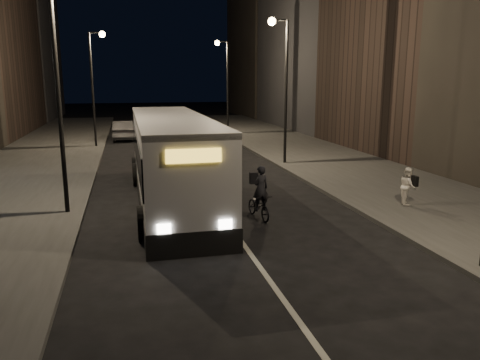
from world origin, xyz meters
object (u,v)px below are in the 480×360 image
streetlight_right_mid (282,72)px  city_bus (171,155)px  streetlight_right_far (224,75)px  streetlight_left_near (64,67)px  cyclist_on_bicycle (259,201)px  car_far (178,127)px  pedestrian_woman (408,186)px  streetlight_left_far (95,73)px  car_near (201,135)px  car_mid (124,130)px

streetlight_right_mid → city_bus: bearing=-135.8°
streetlight_right_far → city_bus: size_ratio=0.62×
streetlight_left_near → city_bus: 5.24m
streetlight_left_near → cyclist_on_bicycle: streetlight_left_near is taller
streetlight_right_far → streetlight_left_near: bearing=-114.0°
streetlight_right_far → car_far: 6.27m
streetlight_right_mid → streetlight_left_near: bearing=-143.1°
pedestrian_woman → streetlight_left_far: bearing=54.1°
streetlight_right_far → car_near: (-3.17, -6.49, -4.59)m
car_far → city_bus: bearing=-90.2°
city_bus → car_mid: (-2.00, 21.25, -1.12)m
streetlight_right_far → car_mid: bearing=-170.6°
streetlight_left_far → car_near: streetlight_left_far is taller
car_near → car_far: size_ratio=0.91×
car_mid → streetlight_left_near: bearing=87.0°
streetlight_right_far → pedestrian_woman: (1.89, -26.00, -4.47)m
streetlight_left_far → pedestrian_woman: size_ratio=5.54×
streetlight_left_far → streetlight_left_near: bearing=-90.0°
streetlight_right_far → cyclist_on_bicycle: bearing=-99.0°
pedestrian_woman → car_far: size_ratio=0.29×
streetlight_left_near → streetlight_left_far: (0.00, 18.00, 0.00)m
streetlight_right_far → streetlight_left_far: (-10.66, -6.00, 0.00)m
cyclist_on_bicycle → streetlight_right_far: bearing=71.6°
city_bus → car_far: size_ratio=2.63×
streetlight_right_mid → car_near: 11.03m
streetlight_right_mid → streetlight_left_near: 13.33m
pedestrian_woman → car_mid: pedestrian_woman is taller
streetlight_left_far → car_near: bearing=-3.7°
cyclist_on_bicycle → streetlight_left_near: bearing=153.6°
streetlight_right_far → car_near: bearing=-116.0°
streetlight_right_mid → pedestrian_woman: (1.89, -10.00, -4.47)m
cyclist_on_bicycle → car_mid: 24.99m
city_bus → streetlight_left_far: bearing=102.4°
streetlight_left_far → car_near: size_ratio=1.78×
streetlight_left_near → car_near: size_ratio=1.78×
streetlight_left_near → car_near: bearing=66.8°
streetlight_left_far → car_far: bearing=45.4°
city_bus → pedestrian_woman: size_ratio=8.93×
streetlight_left_far → car_near: (7.50, -0.49, -4.59)m
pedestrian_woman → car_mid: size_ratio=0.31×
streetlight_right_mid → cyclist_on_bicycle: 11.79m
car_near → city_bus: bearing=-95.8°
cyclist_on_bicycle → car_far: cyclist_on_bicycle is taller
cyclist_on_bicycle → streetlight_right_mid: bearing=58.2°
cyclist_on_bicycle → car_far: (-0.06, 26.56, 0.06)m
streetlight_left_near → car_far: streetlight_left_near is taller
streetlight_left_near → car_mid: size_ratio=1.70×
streetlight_right_mid → city_bus: 10.26m
streetlight_right_mid → cyclist_on_bicycle: (-4.12, -10.00, -4.70)m
streetlight_left_far → cyclist_on_bicycle: streetlight_left_far is taller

